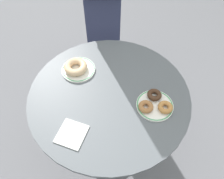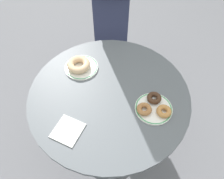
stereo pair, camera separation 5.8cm
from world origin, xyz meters
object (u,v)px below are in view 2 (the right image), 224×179
(donut_glazed, at_px, (79,65))
(donut_chocolate, at_px, (154,98))
(plate_left, at_px, (82,67))
(paper_napkin, at_px, (68,131))
(cafe_table, at_px, (109,117))
(donut_cinnamon, at_px, (144,109))
(plate_right, at_px, (154,109))
(donut_old_fashioned, at_px, (164,111))

(donut_glazed, relative_size, donut_chocolate, 1.76)
(plate_left, distance_m, paper_napkin, 0.37)
(cafe_table, relative_size, donut_cinnamon, 11.53)
(plate_left, relative_size, plate_right, 1.01)
(paper_napkin, bearing_deg, donut_old_fashioned, 48.02)
(cafe_table, height_order, donut_glazed, donut_glazed)
(plate_left, relative_size, donut_glazed, 1.46)
(plate_left, distance_m, plate_right, 0.43)
(plate_left, distance_m, donut_old_fashioned, 0.48)
(plate_right, bearing_deg, donut_chocolate, 120.12)
(donut_glazed, bearing_deg, plate_right, 1.77)
(cafe_table, height_order, donut_old_fashioned, donut_old_fashioned)
(plate_left, xyz_separation_m, donut_glazed, (-0.01, -0.01, 0.02))
(plate_right, relative_size, donut_glazed, 1.44)
(paper_napkin, bearing_deg, donut_glazed, 123.85)
(donut_glazed, relative_size, donut_old_fashioned, 1.76)
(donut_chocolate, bearing_deg, donut_glazed, -172.50)
(cafe_table, bearing_deg, paper_napkin, -95.04)
(donut_chocolate, bearing_deg, donut_cinnamon, -93.29)
(plate_right, height_order, donut_chocolate, donut_chocolate)
(plate_right, xyz_separation_m, donut_cinnamon, (-0.03, -0.04, 0.02))
(plate_left, relative_size, donut_old_fashioned, 2.56)
(plate_left, height_order, donut_chocolate, donut_chocolate)
(donut_glazed, height_order, donut_old_fashioned, donut_glazed)
(plate_right, distance_m, donut_old_fashioned, 0.05)
(cafe_table, height_order, plate_right, plate_right)
(cafe_table, distance_m, plate_right, 0.32)
(plate_left, height_order, donut_glazed, donut_glazed)
(plate_right, xyz_separation_m, donut_chocolate, (-0.02, 0.04, 0.02))
(plate_left, distance_m, donut_cinnamon, 0.41)
(donut_old_fashioned, xyz_separation_m, donut_chocolate, (-0.07, 0.04, 0.00))
(cafe_table, distance_m, donut_glazed, 0.34)
(cafe_table, height_order, donut_chocolate, donut_chocolate)
(plate_left, xyz_separation_m, donut_old_fashioned, (0.48, 0.01, 0.02))
(donut_glazed, bearing_deg, donut_cinnamon, -3.43)
(plate_right, relative_size, donut_chocolate, 2.53)
(donut_chocolate, distance_m, paper_napkin, 0.42)
(donut_old_fashioned, bearing_deg, plate_left, -178.89)
(cafe_table, distance_m, donut_cinnamon, 0.30)
(plate_right, bearing_deg, donut_glazed, -178.23)
(plate_right, bearing_deg, donut_cinnamon, -126.70)
(cafe_table, xyz_separation_m, plate_left, (-0.22, 0.05, 0.22))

